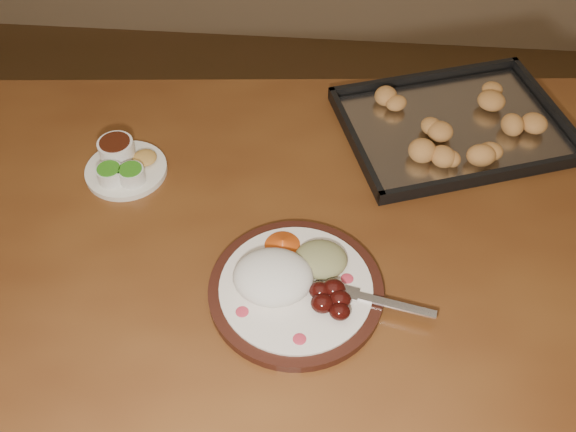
{
  "coord_description": "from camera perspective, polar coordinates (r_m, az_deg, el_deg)",
  "views": [
    {
      "loc": [
        0.35,
        -0.53,
        1.68
      ],
      "look_at": [
        0.29,
        0.26,
        0.77
      ],
      "focal_mm": 40.0,
      "sensor_mm": 36.0,
      "label": 1
    }
  ],
  "objects": [
    {
      "name": "condiment_saucer",
      "position": [
        1.34,
        -14.44,
        4.48
      ],
      "size": [
        0.16,
        0.16,
        0.06
      ],
      "rotation": [
        0.0,
        0.0,
        0.36
      ],
      "color": "white",
      "rests_on": "dining_table"
    },
    {
      "name": "dinner_plate",
      "position": [
        1.11,
        0.47,
        -5.97
      ],
      "size": [
        0.39,
        0.3,
        0.07
      ],
      "rotation": [
        0.0,
        0.0,
        -0.26
      ],
      "color": "black",
      "rests_on": "dining_table"
    },
    {
      "name": "baking_tray",
      "position": [
        1.44,
        14.53,
        7.9
      ],
      "size": [
        0.55,
        0.48,
        0.05
      ],
      "rotation": [
        0.0,
        0.0,
        0.33
      ],
      "color": "black",
      "rests_on": "dining_table"
    },
    {
      "name": "dining_table",
      "position": [
        1.29,
        0.05,
        -3.61
      ],
      "size": [
        1.57,
        1.03,
        0.75
      ],
      "rotation": [
        0.0,
        0.0,
        0.09
      ],
      "color": "brown",
      "rests_on": "ground"
    }
  ]
}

